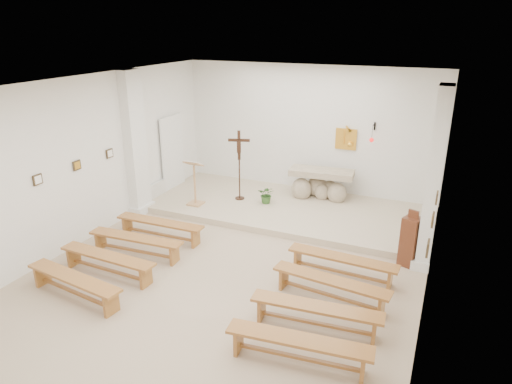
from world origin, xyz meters
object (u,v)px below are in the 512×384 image
at_px(donation_pedestal, 410,241).
at_px(bench_left_second, 136,241).
at_px(lectern, 194,183).
at_px(bench_left_front, 160,226).
at_px(crucifix_stand, 239,160).
at_px(bench_left_fourth, 74,282).
at_px(altar, 320,186).
at_px(bench_right_third, 316,311).
at_px(bench_right_fourth, 299,345).
at_px(bench_right_second, 330,284).
at_px(bench_right_front, 342,262).
at_px(bench_left_third, 108,260).

relative_size(donation_pedestal, bench_left_second, 0.56).
bearing_deg(lectern, bench_left_front, -85.59).
xyz_separation_m(crucifix_stand, donation_pedestal, (4.42, -1.57, -0.69)).
bearing_deg(bench_left_fourth, altar, 73.85).
xyz_separation_m(altar, bench_right_third, (1.44, -5.18, -0.15)).
xyz_separation_m(bench_left_fourth, bench_right_fourth, (4.04, 0.00, 0.00)).
height_order(altar, bench_right_fourth, altar).
distance_m(altar, bench_right_second, 4.58).
bearing_deg(bench_right_third, bench_right_front, 85.08).
height_order(altar, bench_right_second, altar).
bearing_deg(bench_right_front, bench_left_fourth, -145.23).
bearing_deg(crucifix_stand, lectern, -154.39).
bearing_deg(bench_right_third, crucifix_stand, 123.20).
relative_size(crucifix_stand, bench_right_second, 0.88).
xyz_separation_m(crucifix_stand, bench_right_fourth, (3.34, -5.10, -0.88)).
xyz_separation_m(crucifix_stand, bench_right_third, (3.34, -4.25, -0.88)).
relative_size(crucifix_stand, bench_left_second, 0.88).
bearing_deg(crucifix_stand, bench_right_front, -55.19).
distance_m(lectern, bench_right_fourth, 6.02).
relative_size(lectern, donation_pedestal, 1.03).
bearing_deg(bench_left_front, bench_left_third, -91.22).
relative_size(bench_left_front, bench_right_third, 0.99).
distance_m(bench_right_front, bench_left_third, 4.38).
relative_size(bench_left_front, bench_left_second, 1.00).
relative_size(altar, bench_right_second, 0.82).
height_order(bench_right_second, bench_left_fourth, same).
height_order(donation_pedestal, bench_left_second, donation_pedestal).
distance_m(donation_pedestal, bench_left_front, 5.22).
bearing_deg(bench_right_fourth, bench_right_front, 84.17).
distance_m(crucifix_stand, donation_pedestal, 4.74).
bearing_deg(altar, bench_left_front, -131.80).
bearing_deg(bench_left_fourth, bench_right_fourth, 7.19).
relative_size(lectern, bench_right_third, 0.58).
distance_m(crucifix_stand, bench_left_front, 2.80).
bearing_deg(bench_left_second, bench_right_third, -15.00).
bearing_deg(bench_right_second, bench_left_fourth, -150.98).
bearing_deg(bench_left_third, lectern, 94.85).
xyz_separation_m(lectern, bench_right_third, (4.20, -3.44, -0.41)).
relative_size(altar, donation_pedestal, 1.45).
relative_size(altar, bench_right_front, 0.82).
bearing_deg(bench_left_fourth, bench_left_second, 97.19).
distance_m(altar, bench_left_third, 5.80).
bearing_deg(bench_left_third, bench_right_third, 2.21).
xyz_separation_m(bench_left_front, bench_right_third, (4.04, -1.69, 0.00)).
height_order(bench_right_third, bench_left_fourth, same).
bearing_deg(crucifix_stand, donation_pedestal, -37.16).
bearing_deg(bench_right_second, bench_right_fourth, -83.64).
height_order(bench_left_front, bench_left_second, same).
bearing_deg(lectern, bench_left_third, -88.12).
bearing_deg(bench_right_fourth, bench_left_fourth, 174.17).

